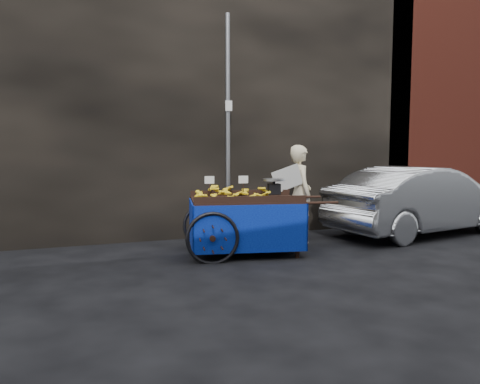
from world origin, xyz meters
name	(u,v)px	position (x,y,z in m)	size (l,w,h in m)	color
ground	(236,256)	(0.00, 0.00, 0.00)	(80.00, 80.00, 0.00)	black
building_wall	(212,106)	(0.39, 2.60, 2.50)	(13.50, 2.00, 5.00)	black
street_pole	(228,128)	(0.30, 1.30, 2.01)	(0.12, 0.10, 4.00)	slate
banana_cart	(242,205)	(0.15, 0.14, 0.78)	(2.47, 1.46, 1.26)	black
vendor	(300,194)	(1.40, 0.63, 0.86)	(0.84, 0.65, 1.71)	beige
plastic_bag	(295,241)	(1.13, 0.24, 0.11)	(0.25, 0.20, 0.23)	#1656AB
parked_car	(422,200)	(3.98, 0.55, 0.65)	(1.38, 3.95, 1.30)	#B6B9BE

